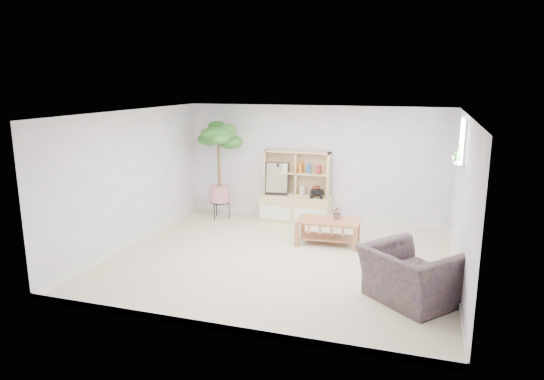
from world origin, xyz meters
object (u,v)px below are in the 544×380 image
(floor_tree, at_px, (219,171))
(armchair, at_px, (410,272))
(coffee_table, at_px, (328,232))
(storage_unit, at_px, (296,187))

(floor_tree, relative_size, armchair, 1.82)
(coffee_table, relative_size, armchair, 0.97)
(storage_unit, bearing_deg, armchair, -53.00)
(storage_unit, height_order, coffee_table, storage_unit)
(storage_unit, xyz_separation_m, coffee_table, (0.94, -1.24, -0.51))
(coffee_table, distance_m, armchair, 2.49)
(floor_tree, height_order, armchair, floor_tree)
(storage_unit, distance_m, floor_tree, 1.65)
(storage_unit, distance_m, coffee_table, 1.64)
(armchair, bearing_deg, coffee_table, -12.70)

